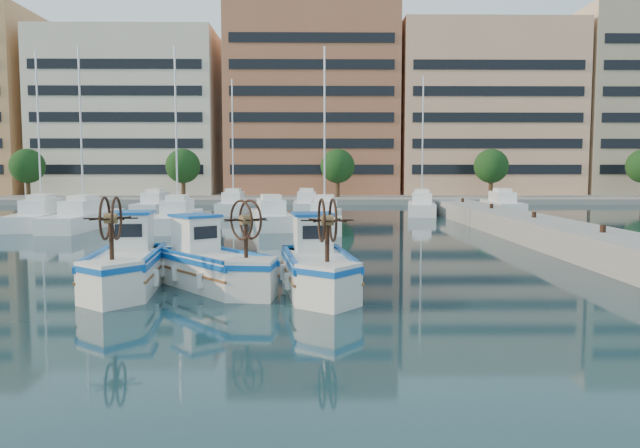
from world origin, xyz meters
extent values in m
plane|color=#193E43|center=(0.00, 0.00, 0.00)|extent=(300.00, 300.00, 0.00)
cube|color=gray|center=(13.00, 8.00, 0.60)|extent=(3.00, 60.00, 1.20)
cube|color=gray|center=(0.00, 67.00, 0.30)|extent=(180.00, 40.00, 0.60)
cube|color=beige|center=(-23.00, 65.00, 11.10)|extent=(23.00, 14.00, 21.00)
cube|color=black|center=(-23.00, 58.00, 11.10)|extent=(21.16, 0.12, 18.90)
cube|color=#B56846|center=(1.00, 65.00, 13.10)|extent=(22.00, 14.00, 25.00)
cube|color=black|center=(1.00, 58.00, 13.10)|extent=(20.24, 0.12, 22.50)
cube|color=#F7B389|center=(24.00, 65.00, 11.60)|extent=(23.00, 14.00, 22.00)
cube|color=black|center=(24.00, 58.00, 11.60)|extent=(21.16, 0.12, 19.80)
cylinder|color=#3F2B19|center=(-32.00, 53.50, 1.50)|extent=(0.50, 0.50, 3.00)
sphere|color=#1A4418|center=(-32.00, 53.50, 4.20)|extent=(4.00, 4.00, 4.00)
cylinder|color=#3F2B19|center=(-14.00, 53.50, 1.50)|extent=(0.50, 0.50, 3.00)
sphere|color=#1A4418|center=(-14.00, 53.50, 4.20)|extent=(4.00, 4.00, 4.00)
cylinder|color=#3F2B19|center=(4.00, 53.50, 1.50)|extent=(0.50, 0.50, 3.00)
sphere|color=#1A4418|center=(4.00, 53.50, 4.20)|extent=(4.00, 4.00, 4.00)
cylinder|color=#3F2B19|center=(22.00, 53.50, 1.50)|extent=(0.50, 0.50, 3.00)
sphere|color=#1A4418|center=(22.00, 53.50, 4.20)|extent=(4.00, 4.00, 4.00)
cube|color=white|center=(-17.01, 22.16, 0.50)|extent=(3.65, 10.46, 1.00)
cylinder|color=silver|center=(-17.01, 22.16, 6.00)|extent=(0.12, 0.12, 11.00)
cube|color=white|center=(-13.73, 20.79, 0.50)|extent=(2.43, 9.45, 1.00)
cylinder|color=silver|center=(-13.73, 20.79, 6.00)|extent=(0.12, 0.12, 11.00)
cube|color=white|center=(-7.63, 20.57, 0.50)|extent=(2.77, 9.37, 1.00)
cylinder|color=silver|center=(-7.63, 20.57, 6.00)|extent=(0.12, 0.12, 11.00)
cube|color=white|center=(-1.70, 21.42, 0.50)|extent=(3.45, 8.38, 1.00)
cube|color=white|center=(1.80, 20.55, 0.50)|extent=(2.65, 10.29, 1.00)
cylinder|color=silver|center=(1.80, 20.55, 6.00)|extent=(0.12, 0.12, 11.00)
cube|color=white|center=(-12.41, 34.14, 0.50)|extent=(2.50, 7.72, 1.00)
cube|color=white|center=(-5.82, 34.63, 0.50)|extent=(2.24, 7.39, 1.00)
cylinder|color=silver|center=(-5.82, 34.63, 6.00)|extent=(0.12, 0.12, 11.00)
cube|color=white|center=(0.52, 35.23, 0.50)|extent=(2.22, 7.93, 1.00)
cube|color=white|center=(10.26, 32.91, 0.50)|extent=(3.42, 7.85, 1.00)
cylinder|color=silver|center=(10.26, 32.91, 6.00)|extent=(0.12, 0.12, 11.00)
cube|color=white|center=(17.76, 35.17, 0.50)|extent=(2.83, 8.86, 1.00)
cube|color=silver|center=(-4.89, 0.09, 0.56)|extent=(2.36, 4.66, 1.12)
cube|color=#0D50AD|center=(-4.89, 0.09, 0.99)|extent=(2.43, 4.80, 0.17)
cube|color=blue|center=(-4.89, 0.09, 0.92)|extent=(1.89, 4.17, 0.06)
cube|color=white|center=(-5.01, 1.37, 1.71)|extent=(1.31, 1.50, 1.18)
cube|color=#0D50AD|center=(-5.01, 1.37, 2.36)|extent=(1.48, 1.68, 0.09)
cylinder|color=#331E14|center=(-4.70, -1.83, 1.75)|extent=(0.13, 0.13, 1.24)
cylinder|color=brown|center=(-4.70, -1.83, 2.41)|extent=(0.37, 0.33, 0.30)
torus|color=#331E14|center=(-4.86, -1.85, 2.41)|extent=(0.20, 1.25, 1.25)
torus|color=#331E14|center=(-4.54, -1.82, 2.41)|extent=(0.20, 1.25, 1.25)
cube|color=silver|center=(-2.13, 0.29, 0.54)|extent=(4.14, 4.52, 1.08)
cube|color=#0D50AD|center=(-2.13, 0.29, 0.95)|extent=(4.27, 4.66, 0.16)
cube|color=blue|center=(-2.13, 0.29, 0.88)|extent=(3.56, 3.93, 0.06)
cube|color=white|center=(-2.90, 1.25, 1.64)|extent=(1.72, 1.75, 1.13)
cube|color=#0D50AD|center=(-2.90, 1.25, 2.26)|extent=(1.93, 1.97, 0.08)
cylinder|color=#331E14|center=(-0.97, -1.15, 1.67)|extent=(0.12, 0.12, 1.19)
cylinder|color=brown|center=(-0.97, -1.15, 2.31)|extent=(0.44, 0.43, 0.29)
torus|color=#331E14|center=(-1.09, -1.25, 2.31)|extent=(0.81, 0.98, 1.20)
torus|color=#331E14|center=(-0.85, -1.06, 2.31)|extent=(0.81, 0.98, 1.20)
cube|color=silver|center=(1.17, -0.32, 0.56)|extent=(2.43, 4.64, 1.11)
cube|color=#0D50AD|center=(1.17, -0.32, 0.98)|extent=(2.51, 4.78, 0.17)
cube|color=blue|center=(1.17, -0.32, 0.91)|extent=(1.96, 4.15, 0.06)
cube|color=white|center=(1.02, 0.94, 1.69)|extent=(1.32, 1.51, 1.16)
cube|color=#0D50AD|center=(1.02, 0.94, 2.33)|extent=(1.50, 1.68, 0.08)
cylinder|color=#331E14|center=(1.41, -2.21, 1.72)|extent=(0.13, 0.13, 1.23)
cylinder|color=brown|center=(1.41, -2.21, 2.38)|extent=(0.37, 0.34, 0.30)
torus|color=#331E14|center=(1.25, -2.23, 2.38)|extent=(0.23, 1.24, 1.24)
torus|color=#331E14|center=(1.56, -2.19, 2.38)|extent=(0.23, 1.24, 1.24)
camera|label=1|loc=(0.98, -19.43, 3.78)|focal=35.00mm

